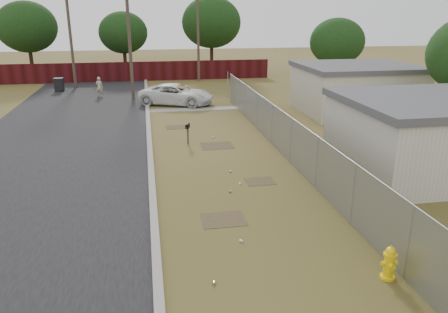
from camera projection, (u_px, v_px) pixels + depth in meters
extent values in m
plane|color=brown|center=(221.00, 166.00, 18.85)|extent=(120.00, 120.00, 0.00)
cube|color=black|center=(69.00, 127.00, 25.06)|extent=(9.00, 60.00, 0.02)
cube|color=gray|center=(148.00, 123.00, 25.79)|extent=(0.25, 60.00, 0.12)
cube|color=gray|center=(192.00, 109.00, 29.58)|extent=(6.20, 1.00, 0.03)
cylinder|color=gray|center=(409.00, 243.00, 10.66)|extent=(0.06, 0.06, 2.00)
cylinder|color=gray|center=(353.00, 195.00, 13.45)|extent=(0.06, 0.06, 2.00)
cylinder|color=gray|center=(317.00, 163.00, 16.25)|extent=(0.06, 0.06, 2.00)
cylinder|color=gray|center=(291.00, 141.00, 19.05)|extent=(0.06, 0.06, 2.00)
cylinder|color=gray|center=(272.00, 124.00, 21.85)|extent=(0.06, 0.06, 2.00)
cylinder|color=gray|center=(257.00, 111.00, 24.65)|extent=(0.06, 0.06, 2.00)
cylinder|color=gray|center=(245.00, 101.00, 27.45)|extent=(0.06, 0.06, 2.00)
cylinder|color=gray|center=(236.00, 92.00, 30.25)|extent=(0.06, 0.06, 2.00)
cylinder|color=gray|center=(228.00, 85.00, 33.05)|extent=(0.06, 0.06, 2.00)
cylinder|color=gray|center=(285.00, 113.00, 19.67)|extent=(0.04, 26.00, 0.04)
cube|color=gray|center=(284.00, 134.00, 19.99)|extent=(0.01, 26.00, 2.00)
cube|color=black|center=(285.00, 149.00, 20.22)|extent=(0.03, 26.00, 0.60)
cube|color=#430E13|center=(113.00, 72.00, 40.88)|extent=(30.00, 0.12, 1.80)
cylinder|color=#4C4032|center=(129.00, 38.00, 31.67)|extent=(0.24, 0.24, 9.00)
cylinder|color=#4C4032|center=(70.00, 34.00, 36.43)|extent=(0.24, 0.24, 9.00)
cylinder|color=#4C4032|center=(198.00, 32.00, 40.14)|extent=(0.24, 0.24, 9.00)
cube|color=beige|center=(444.00, 138.00, 18.05)|extent=(8.00, 6.00, 2.80)
cube|color=beige|center=(356.00, 91.00, 28.56)|extent=(7.00, 6.00, 2.80)
cube|color=#4B4C50|center=(358.00, 67.00, 28.07)|extent=(7.28, 6.24, 0.30)
cylinder|color=black|center=(31.00, 61.00, 43.04)|extent=(0.36, 0.36, 3.30)
ellipsoid|color=black|center=(27.00, 27.00, 42.01)|extent=(5.70, 5.70, 4.84)
cylinder|color=black|center=(125.00, 60.00, 45.55)|extent=(0.36, 0.36, 2.86)
ellipsoid|color=black|center=(123.00, 33.00, 44.66)|extent=(4.94, 4.94, 4.20)
cylinder|color=black|center=(212.00, 57.00, 46.02)|extent=(0.36, 0.36, 3.52)
ellipsoid|color=black|center=(211.00, 22.00, 44.92)|extent=(6.08, 6.08, 5.17)
cylinder|color=black|center=(335.00, 73.00, 37.40)|extent=(0.36, 0.36, 2.64)
ellipsoid|color=black|center=(337.00, 42.00, 36.58)|extent=(4.56, 4.56, 3.88)
cylinder|color=yellow|center=(387.00, 277.00, 10.98)|extent=(0.40, 0.40, 0.06)
cylinder|color=yellow|center=(389.00, 266.00, 10.88)|extent=(0.28, 0.28, 0.63)
cylinder|color=yellow|center=(390.00, 255.00, 10.78)|extent=(0.36, 0.36, 0.05)
sphere|color=yellow|center=(391.00, 252.00, 10.75)|extent=(0.27, 0.27, 0.25)
cylinder|color=yellow|center=(391.00, 247.00, 10.71)|extent=(0.05, 0.05, 0.06)
cylinder|color=yellow|center=(383.00, 263.00, 10.84)|extent=(0.12, 0.13, 0.12)
cylinder|color=yellow|center=(395.00, 263.00, 10.87)|extent=(0.12, 0.13, 0.12)
cylinder|color=yellow|center=(392.00, 266.00, 10.71)|extent=(0.16, 0.14, 0.15)
cube|color=brown|center=(188.00, 136.00, 21.86)|extent=(0.10, 0.10, 0.88)
cube|color=black|center=(188.00, 127.00, 21.71)|extent=(0.28, 0.45, 0.16)
cylinder|color=black|center=(188.00, 125.00, 21.69)|extent=(0.28, 0.45, 0.16)
cube|color=red|center=(187.00, 128.00, 21.50)|extent=(0.03, 0.04, 0.09)
imported|color=silver|center=(177.00, 94.00, 30.98)|extent=(5.75, 4.31, 1.45)
imported|color=tan|center=(99.00, 87.00, 33.87)|extent=(0.65, 0.54, 1.53)
cube|color=black|center=(59.00, 85.00, 36.00)|extent=(0.69, 0.69, 1.05)
cube|color=black|center=(58.00, 79.00, 35.83)|extent=(0.76, 0.76, 0.09)
cylinder|color=black|center=(63.00, 91.00, 35.86)|extent=(0.07, 0.22, 0.22)
cylinder|color=silver|center=(241.00, 241.00, 12.69)|extent=(0.11, 0.12, 0.07)
cylinder|color=#B4B4B9|center=(230.00, 191.00, 16.15)|extent=(0.12, 0.12, 0.07)
cylinder|color=silver|center=(240.00, 184.00, 16.87)|extent=(0.09, 0.11, 0.07)
cylinder|color=#B4B4B9|center=(214.00, 283.00, 10.73)|extent=(0.10, 0.12, 0.07)
cylinder|color=silver|center=(213.00, 137.00, 23.08)|extent=(0.12, 0.12, 0.07)
cylinder|color=#B4B4B9|center=(230.00, 171.00, 18.14)|extent=(0.10, 0.12, 0.07)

